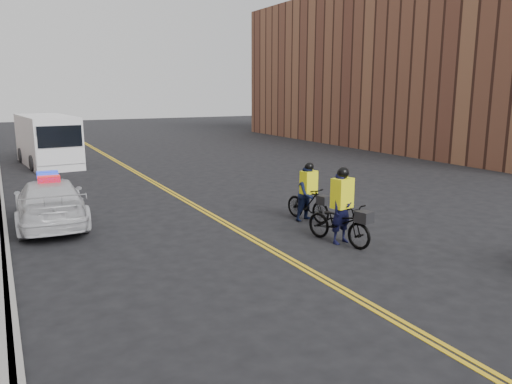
{
  "coord_description": "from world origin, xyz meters",
  "views": [
    {
      "loc": [
        -5.95,
        -10.0,
        3.99
      ],
      "look_at": [
        0.09,
        1.58,
        1.3
      ],
      "focal_mm": 35.0,
      "sensor_mm": 36.0,
      "label": 1
    }
  ],
  "objects": [
    {
      "name": "cyclist_far",
      "position": [
        2.42,
        2.55,
        0.72
      ],
      "size": [
        0.92,
        1.87,
        1.83
      ],
      "rotation": [
        0.0,
        0.0,
        0.2
      ],
      "color": "black",
      "rests_on": "ground"
    },
    {
      "name": "curb",
      "position": [
        -6.0,
        8.0,
        0.07
      ],
      "size": [
        0.2,
        60.0,
        0.15
      ],
      "primitive_type": "cube",
      "color": "gray",
      "rests_on": "ground"
    },
    {
      "name": "cyclist_near",
      "position": [
        1.92,
        0.21,
        0.71
      ],
      "size": [
        1.17,
        2.19,
        2.04
      ],
      "rotation": [
        0.0,
        0.0,
        0.23
      ],
      "color": "black",
      "rests_on": "ground"
    },
    {
      "name": "ground",
      "position": [
        0.0,
        0.0,
        0.0
      ],
      "size": [
        120.0,
        120.0,
        0.0
      ],
      "primitive_type": "plane",
      "color": "black",
      "rests_on": "ground"
    },
    {
      "name": "cargo_van",
      "position": [
        -3.49,
        18.65,
        1.29
      ],
      "size": [
        2.87,
        6.48,
        2.63
      ],
      "rotation": [
        0.0,
        0.0,
        0.09
      ],
      "color": "white",
      "rests_on": "ground"
    },
    {
      "name": "center_line_left",
      "position": [
        -0.08,
        8.0,
        0.01
      ],
      "size": [
        0.1,
        60.0,
        0.01
      ],
      "primitive_type": "cube",
      "color": "gold",
      "rests_on": "ground"
    },
    {
      "name": "building_across",
      "position": [
        22.0,
        18.0,
        5.5
      ],
      "size": [
        12.0,
        30.0,
        11.0
      ],
      "primitive_type": "cube",
      "color": "brown",
      "rests_on": "ground"
    },
    {
      "name": "police_cruiser",
      "position": [
        -4.69,
        5.72,
        0.7
      ],
      "size": [
        2.16,
        4.86,
        1.54
      ],
      "rotation": [
        0.0,
        0.0,
        3.09
      ],
      "color": "silver",
      "rests_on": "ground"
    },
    {
      "name": "center_line_right",
      "position": [
        0.08,
        8.0,
        0.01
      ],
      "size": [
        0.1,
        60.0,
        0.01
      ],
      "primitive_type": "cube",
      "color": "gold",
      "rests_on": "ground"
    }
  ]
}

